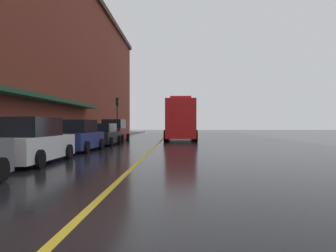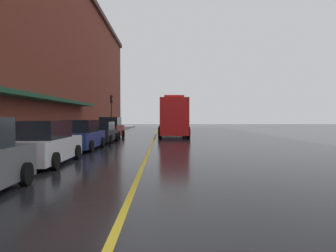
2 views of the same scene
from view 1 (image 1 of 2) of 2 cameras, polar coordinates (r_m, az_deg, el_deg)
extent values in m
plane|color=black|center=(29.65, -1.22, -2.55)|extent=(112.00, 112.00, 0.00)
cube|color=gray|center=(30.61, -12.90, -2.33)|extent=(2.40, 70.00, 0.15)
cube|color=gold|center=(29.65, -1.22, -2.54)|extent=(0.16, 70.00, 0.01)
cube|color=maroon|center=(32.83, -25.71, 11.41)|extent=(11.81, 64.00, 15.64)
cube|color=#19472D|center=(22.29, -20.45, 4.44)|extent=(1.20, 22.40, 0.24)
cylinder|color=black|center=(9.63, -26.92, -6.72)|extent=(0.23, 0.64, 0.64)
cube|color=silver|center=(13.67, -22.41, -3.41)|extent=(1.85, 4.71, 0.87)
cube|color=black|center=(13.43, -22.83, -0.12)|extent=(1.66, 2.59, 0.71)
cylinder|color=black|center=(15.40, -23.30, -4.07)|extent=(0.22, 0.64, 0.64)
cylinder|color=black|center=(14.70, -16.73, -4.27)|extent=(0.22, 0.64, 0.64)
cylinder|color=black|center=(11.99, -21.25, -5.32)|extent=(0.22, 0.64, 0.64)
cube|color=navy|center=(18.96, -15.23, -2.37)|extent=(1.97, 4.43, 0.85)
cube|color=black|center=(18.74, -15.45, -0.03)|extent=(1.71, 2.46, 0.70)
cylinder|color=black|center=(20.56, -16.40, -2.95)|extent=(0.24, 0.65, 0.64)
cylinder|color=black|center=(20.00, -11.47, -3.04)|extent=(0.24, 0.65, 0.64)
cylinder|color=black|center=(18.05, -19.39, -3.42)|extent=(0.24, 0.65, 0.64)
cylinder|color=black|center=(17.41, -13.84, -3.55)|extent=(0.24, 0.65, 0.64)
cube|color=black|center=(24.09, -11.20, -1.91)|extent=(1.89, 4.61, 0.75)
cube|color=black|center=(23.85, -11.34, -0.29)|extent=(1.68, 2.55, 0.62)
cylinder|color=black|center=(25.71, -12.44, -2.29)|extent=(0.23, 0.64, 0.64)
cylinder|color=black|center=(25.29, -8.40, -2.33)|extent=(0.23, 0.64, 0.64)
cylinder|color=black|center=(22.98, -14.30, -2.61)|extent=(0.23, 0.64, 0.64)
cylinder|color=black|center=(22.51, -9.79, -2.66)|extent=(0.23, 0.64, 0.64)
cube|color=maroon|center=(29.30, -9.15, -1.32)|extent=(1.92, 4.26, 0.95)
cube|color=black|center=(29.08, -9.24, 0.37)|extent=(1.69, 2.36, 0.78)
cylinder|color=black|center=(30.79, -10.28, -1.85)|extent=(0.24, 0.65, 0.64)
cylinder|color=black|center=(30.40, -6.93, -1.88)|extent=(0.24, 0.65, 0.64)
cylinder|color=black|center=(28.26, -11.54, -2.05)|extent=(0.24, 0.65, 0.64)
cylinder|color=black|center=(27.84, -7.91, -2.08)|extent=(0.24, 0.65, 0.64)
cube|color=red|center=(27.70, 2.18, 1.27)|extent=(2.52, 2.59, 3.29)
cube|color=red|center=(32.51, 2.15, 0.90)|extent=(2.52, 6.29, 3.03)
cube|color=red|center=(27.79, 2.18, 4.91)|extent=(1.76, 0.60, 0.24)
cylinder|color=black|center=(27.84, 4.80, -1.71)|extent=(0.30, 1.00, 1.00)
cylinder|color=black|center=(27.83, -0.44, -1.71)|extent=(0.30, 1.00, 1.00)
cylinder|color=black|center=(31.76, 4.45, -1.46)|extent=(0.30, 1.00, 1.00)
cylinder|color=black|center=(31.76, -0.14, -1.46)|extent=(0.30, 1.00, 1.00)
cylinder|color=black|center=(34.30, 4.26, -1.32)|extent=(0.30, 1.00, 1.00)
cylinder|color=black|center=(34.29, 0.01, -1.32)|extent=(0.30, 1.00, 1.00)
cylinder|color=#4C4C51|center=(23.66, -15.20, -1.66)|extent=(0.07, 0.07, 1.05)
cube|color=black|center=(23.65, -15.20, -0.05)|extent=(0.14, 0.18, 0.28)
cylinder|color=#4C4C51|center=(30.02, -11.51, -1.23)|extent=(0.07, 0.07, 1.05)
cube|color=black|center=(30.01, -11.51, 0.04)|extent=(0.14, 0.18, 0.28)
cylinder|color=#232326|center=(37.60, -8.71, 0.88)|extent=(0.14, 0.14, 3.40)
cube|color=black|center=(37.68, -8.71, 4.15)|extent=(0.28, 0.36, 0.90)
sphere|color=red|center=(37.67, -8.47, 4.61)|extent=(0.16, 0.16, 0.16)
sphere|color=gold|center=(37.65, -8.47, 4.15)|extent=(0.16, 0.16, 0.16)
sphere|color=green|center=(37.63, -8.47, 3.69)|extent=(0.16, 0.16, 0.16)
camera|label=2|loc=(0.98, -116.63, 23.28)|focal=34.03mm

